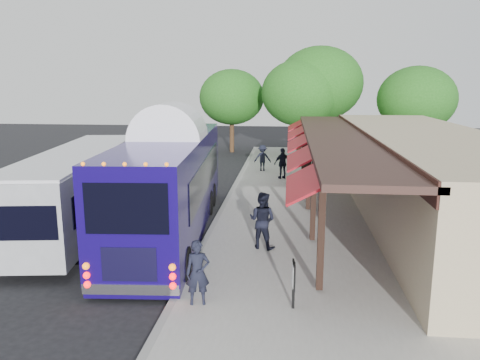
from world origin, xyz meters
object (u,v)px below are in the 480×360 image
at_px(ped_a, 198,273).
at_px(ped_d, 263,158).
at_px(ped_b, 262,220).
at_px(coach_bus, 171,178).
at_px(city_bus, 79,185).
at_px(ped_c, 283,163).
at_px(sign_board, 294,277).

height_order(ped_a, ped_d, ped_a).
distance_m(ped_b, ped_d, 13.93).
relative_size(coach_bus, ped_d, 7.54).
distance_m(city_bus, ped_c, 12.29).
distance_m(coach_bus, sign_board, 7.61).
height_order(coach_bus, city_bus, coach_bus).
xyz_separation_m(coach_bus, ped_c, (4.04, 9.81, -1.04)).
xyz_separation_m(ped_a, ped_d, (0.57, 18.12, -0.01)).
bearing_deg(ped_d, ped_a, 87.82).
height_order(city_bus, ped_b, city_bus).
relative_size(ped_b, sign_board, 1.61).
bearing_deg(ped_b, ped_c, -71.11).
bearing_deg(ped_a, ped_b, 59.63).
xyz_separation_m(ped_b, sign_board, (1.00, -4.21, -0.15)).
bearing_deg(ped_c, coach_bus, 42.85).
xyz_separation_m(city_bus, ped_c, (7.74, 9.52, -0.63)).
xyz_separation_m(city_bus, ped_b, (7.23, -2.08, -0.56)).
bearing_deg(sign_board, ped_a, 176.16).
distance_m(coach_bus, city_bus, 3.73).
height_order(coach_bus, ped_b, coach_bus).
xyz_separation_m(ped_b, ped_d, (-0.78, 13.91, -0.15)).
distance_m(ped_a, ped_c, 15.92).
height_order(ped_b, ped_d, ped_b).
bearing_deg(ped_a, city_bus, 120.49).
relative_size(city_bus, ped_a, 6.97).
bearing_deg(coach_bus, ped_d, 73.19).
height_order(city_bus, ped_a, city_bus).
bearing_deg(city_bus, ped_d, 53.43).
bearing_deg(ped_c, ped_b, 62.72).
xyz_separation_m(ped_c, sign_board, (0.49, -15.81, -0.08)).
bearing_deg(coach_bus, ped_b, -31.03).
height_order(city_bus, ped_c, city_bus).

